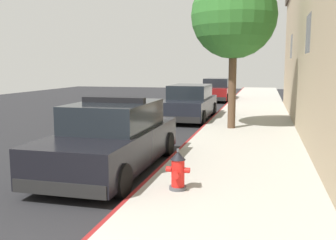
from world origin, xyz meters
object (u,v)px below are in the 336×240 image
at_px(fire_hydrant, 178,171).
at_px(street_tree, 234,16).
at_px(police_cruiser, 113,138).
at_px(parked_car_dark_far, 217,90).
at_px(parked_car_silver_ahead, 190,103).

xyz_separation_m(fire_hydrant, street_tree, (0.33, 7.37, 3.64)).
relative_size(police_cruiser, parked_car_dark_far, 1.00).
xyz_separation_m(parked_car_silver_ahead, fire_hydrant, (1.78, -10.23, -0.25)).
relative_size(police_cruiser, parked_car_silver_ahead, 1.00).
bearing_deg(parked_car_silver_ahead, police_cruiser, -90.44).
relative_size(parked_car_silver_ahead, street_tree, 0.88).
distance_m(parked_car_dark_far, fire_hydrant, 20.20).
relative_size(police_cruiser, fire_hydrant, 6.37).
height_order(parked_car_dark_far, fire_hydrant, parked_car_dark_far).
xyz_separation_m(parked_car_silver_ahead, parked_car_dark_far, (0.01, 9.89, 0.00)).
bearing_deg(parked_car_silver_ahead, parked_car_dark_far, 89.93).
bearing_deg(street_tree, fire_hydrant, -92.60).
height_order(police_cruiser, parked_car_dark_far, police_cruiser).
bearing_deg(police_cruiser, street_tree, 69.83).
bearing_deg(police_cruiser, parked_car_silver_ahead, 89.56).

